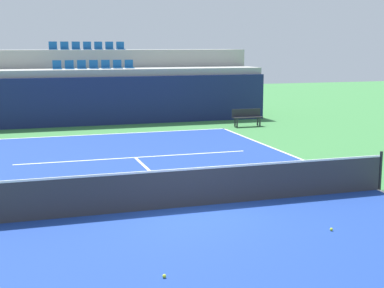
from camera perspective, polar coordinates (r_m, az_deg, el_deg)
ground_plane at (r=13.87m, az=-0.35°, el=-6.42°), size 80.00×80.00×0.00m
court_surface at (r=13.87m, az=-0.35°, el=-6.41°), size 11.00×24.00×0.01m
baseline_far at (r=25.27m, az=-8.39°, el=1.01°), size 11.00×0.10×0.00m
sideline_right at (r=16.27m, az=18.36°, el=-4.42°), size 0.10×24.00×0.00m
service_line_far at (r=19.90m, az=-5.81°, el=-1.37°), size 8.26×0.10×0.00m
centre_service_line at (r=16.85m, az=-3.58°, el=-3.43°), size 0.10×6.40×0.00m
back_wall at (r=28.09m, az=-9.45°, el=4.31°), size 17.59×0.30×2.38m
stands_tier_lower at (r=29.40m, az=-9.83°, el=4.89°), size 17.59×2.40×2.73m
stands_tier_upper at (r=31.74m, az=-10.45°, el=6.09°), size 17.59×2.40×3.67m
seating_row_lower at (r=29.40m, az=-9.95°, el=7.80°), size 4.12×0.44×0.44m
seating_row_upper at (r=31.77m, az=-10.59°, el=9.64°), size 4.12×0.44×0.44m
tennis_net at (r=13.73m, az=-0.35°, el=-4.39°), size 11.08×0.08×1.07m
player_bench at (r=27.53m, az=5.61°, el=2.85°), size 1.50×0.40×0.85m
tennis_ball_0 at (r=12.48m, az=13.99°, el=-8.42°), size 0.07×0.07×0.07m
tennis_ball_1 at (r=9.84m, az=-2.84°, el=-13.26°), size 0.07×0.07×0.07m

